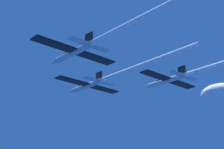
% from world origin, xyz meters
% --- Properties ---
extents(jet_lead, '(16.98, 37.91, 2.81)m').
position_xyz_m(jet_lead, '(0.45, -7.87, -0.26)').
color(jet_lead, '#B2BAC6').
extents(jet_left_wing, '(16.98, 42.07, 2.81)m').
position_xyz_m(jet_left_wing, '(-13.04, -22.94, -0.16)').
color(jet_left_wing, '#B2BAC6').
extents(jet_right_wing, '(16.98, 37.31, 2.81)m').
position_xyz_m(jet_right_wing, '(12.76, -21.22, 0.41)').
color(jet_right_wing, '#B2BAC6').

